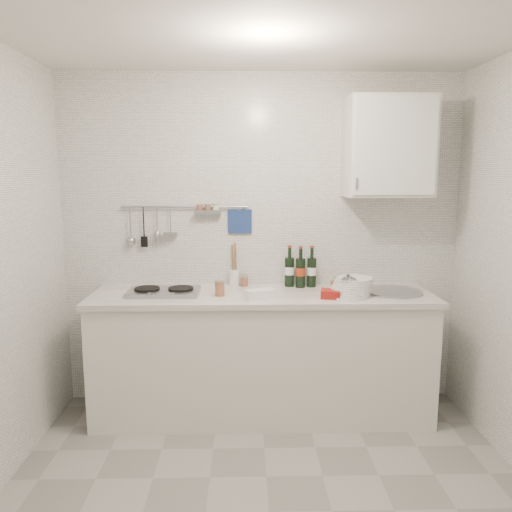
% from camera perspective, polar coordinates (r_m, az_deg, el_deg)
% --- Properties ---
extents(floor, '(3.00, 3.00, 0.00)m').
position_cam_1_polar(floor, '(2.96, 1.48, -27.19)').
color(floor, slate).
rests_on(floor, ground).
extents(ceiling, '(3.00, 3.00, 0.00)m').
position_cam_1_polar(ceiling, '(2.49, 1.75, 26.57)').
color(ceiling, silver).
rests_on(ceiling, back_wall).
extents(back_wall, '(3.00, 0.02, 2.50)m').
position_cam_1_polar(back_wall, '(3.81, 0.56, 1.62)').
color(back_wall, silver).
rests_on(back_wall, floor).
extents(counter, '(2.44, 0.64, 0.96)m').
position_cam_1_polar(counter, '(3.73, 0.79, -11.56)').
color(counter, silver).
rests_on(counter, floor).
extents(wall_rail, '(0.98, 0.09, 0.34)m').
position_cam_1_polar(wall_rail, '(3.79, -8.49, 4.15)').
color(wall_rail, '#93969B').
rests_on(wall_rail, back_wall).
extents(wall_cabinet, '(0.60, 0.38, 0.70)m').
position_cam_1_polar(wall_cabinet, '(3.74, 14.89, 11.91)').
color(wall_cabinet, silver).
rests_on(wall_cabinet, back_wall).
extents(plate_stack_hob, '(0.31, 0.31, 0.03)m').
position_cam_1_polar(plate_stack_hob, '(3.68, -10.83, -3.83)').
color(plate_stack_hob, '#496CA7').
rests_on(plate_stack_hob, counter).
extents(plate_stack_sink, '(0.33, 0.31, 0.14)m').
position_cam_1_polar(plate_stack_sink, '(3.56, 10.82, -3.52)').
color(plate_stack_sink, white).
rests_on(plate_stack_sink, counter).
extents(wine_bottles, '(0.24, 0.11, 0.31)m').
position_cam_1_polar(wine_bottles, '(3.77, 5.11, -1.21)').
color(wine_bottles, black).
rests_on(wine_bottles, counter).
extents(butter_dish, '(0.22, 0.17, 0.06)m').
position_cam_1_polar(butter_dish, '(3.43, 0.49, -4.35)').
color(butter_dish, white).
rests_on(butter_dish, counter).
extents(strawberry_punnet, '(0.15, 0.15, 0.05)m').
position_cam_1_polar(strawberry_punnet, '(3.49, 8.51, -4.28)').
color(strawberry_punnet, '#AF1F13').
rests_on(strawberry_punnet, counter).
extents(utensil_crock, '(0.08, 0.08, 0.33)m').
position_cam_1_polar(utensil_crock, '(3.81, -2.51, -2.25)').
color(utensil_crock, white).
rests_on(utensil_crock, counter).
extents(jar_a, '(0.06, 0.06, 0.08)m').
position_cam_1_polar(jar_a, '(3.79, -1.36, -2.86)').
color(jar_a, '#92563A').
rests_on(jar_a, counter).
extents(jar_b, '(0.06, 0.06, 0.09)m').
position_cam_1_polar(jar_b, '(3.77, 9.29, -3.01)').
color(jar_b, '#92563A').
rests_on(jar_b, counter).
extents(jar_c, '(0.07, 0.07, 0.08)m').
position_cam_1_polar(jar_c, '(3.70, 8.99, -3.25)').
color(jar_c, '#92563A').
rests_on(jar_c, counter).
extents(jar_d, '(0.07, 0.07, 0.11)m').
position_cam_1_polar(jar_d, '(3.50, -4.17, -3.66)').
color(jar_d, '#92563A').
rests_on(jar_d, counter).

